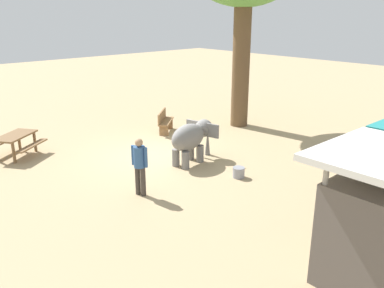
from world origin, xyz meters
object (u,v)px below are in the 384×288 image
object	(u,v)px
person_handler	(140,162)
feed_bucket	(239,172)
elephant	(192,137)
wooden_bench	(165,121)
picnic_table_near	(16,140)

from	to	relation	value
person_handler	feed_bucket	size ratio (longest dim) A/B	4.50
elephant	feed_bucket	distance (m)	2.06
elephant	wooden_bench	size ratio (longest dim) A/B	1.48
picnic_table_near	feed_bucket	xyz separation A→B (m)	(-4.30, 6.39, -0.43)
wooden_bench	picnic_table_near	size ratio (longest dim) A/B	0.64
elephant	picnic_table_near	xyz separation A→B (m)	(4.12, -4.47, -0.27)
picnic_table_near	feed_bucket	world-z (taller)	picnic_table_near
elephant	person_handler	xyz separation A→B (m)	(2.73, 0.94, 0.09)
elephant	person_handler	world-z (taller)	person_handler
person_handler	feed_bucket	distance (m)	3.17
elephant	wooden_bench	world-z (taller)	elephant
wooden_bench	person_handler	bearing A→B (deg)	4.60
elephant	feed_bucket	bearing A→B (deg)	-95.47
person_handler	picnic_table_near	world-z (taller)	person_handler
elephant	picnic_table_near	world-z (taller)	elephant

